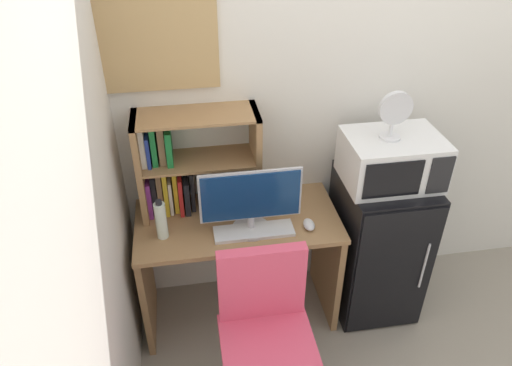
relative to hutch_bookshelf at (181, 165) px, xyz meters
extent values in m
cube|color=silver|center=(1.66, 0.14, 0.27)|extent=(6.40, 0.04, 2.60)
cube|color=#997047|center=(0.28, -0.16, -0.30)|extent=(1.13, 0.56, 0.03)
cube|color=#997047|center=(-0.27, -0.16, -0.67)|extent=(0.04, 0.51, 0.72)
cube|color=#997047|center=(0.83, -0.16, -0.67)|extent=(0.04, 0.51, 0.72)
cube|color=#997047|center=(-0.22, -0.01, 0.01)|extent=(0.03, 0.26, 0.59)
cube|color=#997047|center=(0.41, -0.01, 0.01)|extent=(0.03, 0.26, 0.59)
cube|color=#997047|center=(0.09, -0.01, 0.29)|extent=(0.66, 0.26, 0.01)
cube|color=#997047|center=(0.09, -0.01, 0.03)|extent=(0.59, 0.26, 0.01)
cube|color=purple|center=(-0.19, 0.01, -0.17)|extent=(0.02, 0.20, 0.22)
cube|color=black|center=(-0.16, 0.02, -0.16)|extent=(0.03, 0.17, 0.25)
cube|color=brown|center=(-0.13, 0.01, -0.14)|extent=(0.03, 0.18, 0.28)
cube|color=gold|center=(-0.10, 0.01, -0.15)|extent=(0.02, 0.19, 0.28)
cube|color=silver|center=(-0.08, 0.01, -0.18)|extent=(0.02, 0.18, 0.21)
cube|color=gold|center=(-0.05, 0.02, -0.15)|extent=(0.02, 0.16, 0.27)
cube|color=#B21E1E|center=(-0.02, 0.00, -0.17)|extent=(0.02, 0.21, 0.24)
cube|color=black|center=(0.01, 0.01, -0.18)|extent=(0.03, 0.20, 0.21)
cube|color=black|center=(0.05, 0.02, -0.16)|extent=(0.02, 0.16, 0.24)
cube|color=silver|center=(-0.19, 0.01, 0.15)|extent=(0.03, 0.18, 0.23)
cube|color=navy|center=(-0.16, 0.01, 0.12)|extent=(0.02, 0.19, 0.17)
cube|color=#197233|center=(-0.13, 0.02, 0.15)|extent=(0.03, 0.17, 0.22)
cube|color=brown|center=(-0.09, 0.02, 0.14)|extent=(0.03, 0.16, 0.21)
cube|color=#197233|center=(-0.06, 0.01, 0.13)|extent=(0.03, 0.19, 0.20)
cylinder|color=#B7B7BC|center=(0.34, -0.26, -0.28)|extent=(0.21, 0.21, 0.02)
cylinder|color=#B7B7BC|center=(0.34, -0.26, -0.23)|extent=(0.04, 0.04, 0.07)
cube|color=#B7B7BC|center=(0.34, -0.26, -0.06)|extent=(0.54, 0.01, 0.29)
cube|color=navy|center=(0.34, -0.26, -0.06)|extent=(0.51, 0.02, 0.27)
cube|color=silver|center=(0.35, -0.30, -0.27)|extent=(0.43, 0.13, 0.02)
ellipsoid|color=silver|center=(0.66, -0.30, -0.27)|extent=(0.06, 0.10, 0.04)
cylinder|color=silver|center=(-0.13, -0.25, -0.18)|extent=(0.06, 0.06, 0.21)
cylinder|color=black|center=(-0.13, -0.25, -0.06)|extent=(0.03, 0.03, 0.02)
cube|color=black|center=(1.13, -0.18, -0.57)|extent=(0.48, 0.52, 0.93)
cube|color=black|center=(1.13, -0.45, -0.57)|extent=(0.46, 0.01, 0.89)
cylinder|color=#B2B2B7|center=(1.30, -0.46, -0.52)|extent=(0.01, 0.01, 0.32)
cube|color=silver|center=(1.13, -0.18, 0.03)|extent=(0.51, 0.38, 0.27)
cube|color=black|center=(1.06, -0.37, 0.03)|extent=(0.31, 0.01, 0.20)
cube|color=black|center=(1.31, -0.37, 0.03)|extent=(0.12, 0.01, 0.22)
cylinder|color=silver|center=(1.09, -0.18, 0.17)|extent=(0.11, 0.11, 0.01)
cylinder|color=silver|center=(1.09, -0.18, 0.22)|extent=(0.02, 0.02, 0.08)
cylinder|color=silver|center=(1.09, -0.19, 0.34)|extent=(0.18, 0.03, 0.18)
cube|color=#D84766|center=(0.33, -0.86, -0.54)|extent=(0.44, 0.44, 0.07)
cube|color=#D84766|center=(0.33, -0.65, -0.30)|extent=(0.42, 0.06, 0.41)
cube|color=tan|center=(-0.13, 0.11, 0.63)|extent=(0.74, 0.02, 0.46)
camera|label=1|loc=(0.04, -2.28, 1.38)|focal=33.92mm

